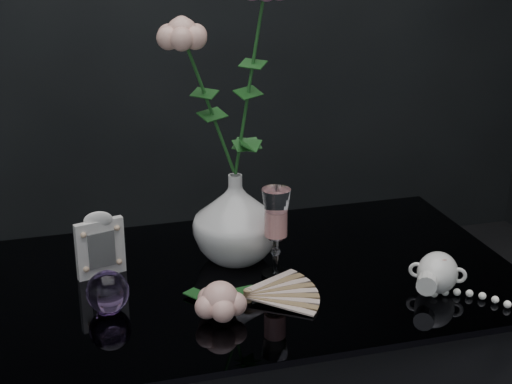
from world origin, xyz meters
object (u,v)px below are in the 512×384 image
object	(u,v)px
picture_frame	(100,244)
pearl_jar	(438,271)
wine_glass	(276,233)
vase	(236,218)
paperweight	(108,292)
loose_rose	(220,300)

from	to	relation	value
picture_frame	pearl_jar	xyz separation A→B (m)	(0.56, -0.22, -0.03)
wine_glass	vase	bearing A→B (deg)	120.44
pearl_jar	vase	bearing A→B (deg)	177.26
paperweight	pearl_jar	world-z (taller)	pearl_jar
paperweight	picture_frame	bearing A→B (deg)	89.09
picture_frame	vase	bearing A→B (deg)	-14.71
wine_glass	paperweight	world-z (taller)	wine_glass
vase	picture_frame	world-z (taller)	vase
picture_frame	loose_rose	bearing A→B (deg)	-65.70
paperweight	pearl_jar	xyz separation A→B (m)	(0.56, -0.08, 0.00)
vase	pearl_jar	xyz separation A→B (m)	(0.31, -0.22, -0.05)
paperweight	vase	bearing A→B (deg)	28.50
picture_frame	paperweight	bearing A→B (deg)	-105.61
wine_glass	pearl_jar	world-z (taller)	wine_glass
picture_frame	paperweight	distance (m)	0.14
wine_glass	picture_frame	xyz separation A→B (m)	(-0.31, 0.09, -0.02)
paperweight	pearl_jar	distance (m)	0.57
paperweight	loose_rose	xyz separation A→B (m)	(0.17, -0.07, -0.00)
loose_rose	pearl_jar	distance (m)	0.39
vase	pearl_jar	size ratio (longest dim) A/B	0.66
paperweight	wine_glass	bearing A→B (deg)	9.37
pearl_jar	picture_frame	bearing A→B (deg)	-168.55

